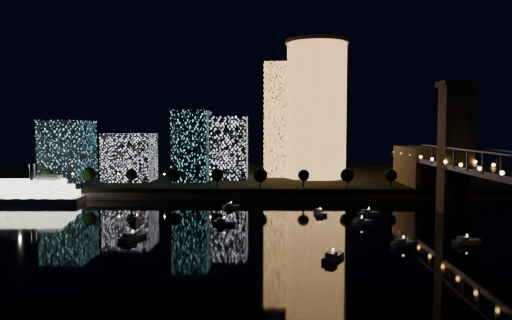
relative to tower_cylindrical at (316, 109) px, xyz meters
The scene contains 10 objects.
ground 139.16m from the tower_cylindrical, 98.59° to the right, with size 520.00×520.00×0.00m, color black.
far_bank 53.06m from the tower_cylindrical, 124.39° to the left, with size 420.00×160.00×5.00m, color black.
seawall 66.84m from the tower_cylindrical, 111.97° to the right, with size 420.00×6.00×3.00m, color #6B5E4C.
tower_cylindrical is the anchor object (origin of this frame).
tower_rectangular 21.83m from the tower_cylindrical, 152.63° to the left, with size 19.86×19.86×63.20m, color #FEA351.
midrise_blocks 87.48m from the tower_cylindrical, behind, with size 102.80×39.03×36.13m.
riverboat 154.36m from the tower_cylindrical, 155.32° to the right, with size 58.24×13.84×17.44m.
motorboats 123.62m from the tower_cylindrical, 99.43° to the right, with size 106.75×83.80×2.78m.
esplanade_trees 74.19m from the tower_cylindrical, 140.00° to the right, with size 165.85×6.78×8.89m.
street_lamps 73.34m from the tower_cylindrical, 145.43° to the right, with size 132.70×0.70×5.65m.
Camera 1 is at (-6.37, -141.36, 32.79)m, focal length 35.00 mm.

